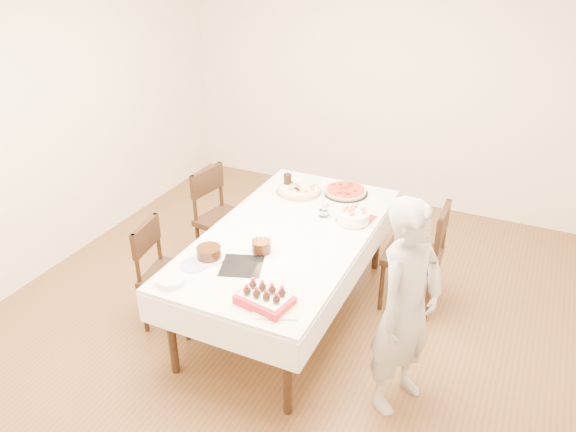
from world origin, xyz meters
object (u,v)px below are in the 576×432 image
at_px(dining_table, 288,274).
at_px(pizza_pepperoni, 345,191).
at_px(chair_left_dessert, 172,276).
at_px(taper_candle, 323,199).
at_px(pasta_bowl, 353,217).
at_px(pizza_white, 299,190).
at_px(cola_glass, 288,181).
at_px(birthday_cake, 261,242).
at_px(chair_left_savory, 226,220).
at_px(person, 406,308).
at_px(layer_cake, 209,253).
at_px(strawberry_box, 265,299).
at_px(chair_right_savory, 413,255).

bearing_deg(dining_table, pizza_pepperoni, 79.26).
distance_m(chair_left_dessert, taper_candle, 1.31).
relative_size(pasta_bowl, taper_candle, 0.82).
bearing_deg(pizza_white, cola_glass, 162.33).
height_order(pizza_pepperoni, birthday_cake, birthday_cake).
xyz_separation_m(taper_candle, cola_glass, (-0.48, 0.35, -0.09)).
distance_m(chair_left_savory, person, 2.09).
bearing_deg(taper_candle, birthday_cake, -105.62).
bearing_deg(taper_candle, chair_left_dessert, -136.82).
distance_m(pizza_white, taper_candle, 0.48).
height_order(cola_glass, layer_cake, cola_glass).
bearing_deg(person, dining_table, 85.62).
height_order(chair_left_dessert, pasta_bowl, chair_left_dessert).
xyz_separation_m(pizza_white, strawberry_box, (0.45, -1.53, 0.02)).
distance_m(chair_left_savory, cola_glass, 0.66).
distance_m(pizza_pepperoni, strawberry_box, 1.68).
xyz_separation_m(dining_table, chair_left_dessert, (-0.75, -0.47, 0.06)).
height_order(chair_left_dessert, pizza_pepperoni, chair_left_dessert).
bearing_deg(taper_candle, chair_left_savory, 176.36).
relative_size(dining_table, person, 1.44).
bearing_deg(layer_cake, dining_table, 58.07).
relative_size(chair_left_savory, cola_glass, 6.98).
distance_m(dining_table, strawberry_box, 0.98).
xyz_separation_m(taper_candle, birthday_cake, (-0.19, -0.69, -0.07)).
bearing_deg(chair_left_dessert, layer_cake, 159.74).
xyz_separation_m(chair_right_savory, birthday_cake, (-0.90, -0.88, 0.37)).
bearing_deg(chair_left_savory, chair_right_savory, -165.93).
distance_m(pizza_pepperoni, cola_glass, 0.51).
height_order(chair_left_savory, pasta_bowl, chair_left_savory).
bearing_deg(pizza_pepperoni, layer_cake, -109.98).
distance_m(birthday_cake, strawberry_box, 0.61).
distance_m(taper_candle, birthday_cake, 0.71).
xyz_separation_m(chair_right_savory, person, (0.20, -1.07, 0.28)).
height_order(taper_candle, birthday_cake, taper_candle).
bearing_deg(chair_right_savory, pasta_bowl, -159.62).
bearing_deg(chair_left_dessert, cola_glass, -118.10).
xyz_separation_m(chair_left_savory, strawberry_box, (1.05, -1.28, 0.33)).
height_order(pizza_white, birthday_cake, birthday_cake).
bearing_deg(chair_left_savory, birthday_cake, 144.92).
height_order(dining_table, birthday_cake, birthday_cake).
bearing_deg(chair_left_savory, cola_glass, -138.50).
height_order(chair_left_dessert, birthday_cake, birthday_cake).
height_order(person, taper_candle, person).
distance_m(chair_right_savory, layer_cake, 1.66).
bearing_deg(pizza_pepperoni, strawberry_box, -87.10).
height_order(chair_right_savory, taper_candle, taper_candle).
distance_m(pizza_white, birthday_cake, 1.01).
bearing_deg(chair_left_savory, chair_left_dessert, 103.20).
relative_size(chair_right_savory, strawberry_box, 2.79).
bearing_deg(pasta_bowl, chair_right_savory, 21.75).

